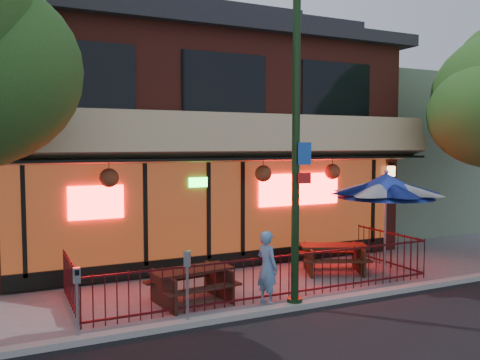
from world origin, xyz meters
The scene contains 12 objects.
ground centered at (0.00, 0.00, 0.00)m, with size 80.00×80.00×0.00m, color gray.
curb centered at (0.00, -0.50, 0.06)m, with size 80.00×0.25×0.12m, color #999993.
restaurant_building centered at (0.00, 7.11, 4.13)m, with size 12.96×9.49×8.05m.
neighbor_building centered at (9.00, 7.70, 3.00)m, with size 6.00×7.00×6.00m, color slate.
patio_fence centered at (0.00, 0.50, 0.63)m, with size 8.44×2.62×1.00m.
street_light centered at (0.00, -0.40, 3.15)m, with size 0.43×0.32×7.00m.
picnic_table_left centered at (-1.81, 0.83, 0.48)m, with size 1.87×1.53×0.73m.
picnic_table_right centered at (2.45, 1.64, 0.49)m, with size 2.12×1.91×0.74m.
patio_umbrella centered at (3.35, 0.70, 2.34)m, with size 2.40×2.40×2.74m.
pedestrian centered at (-0.41, 0.05, 0.79)m, with size 0.57×0.38×1.57m, color #5E8DBC.
parking_meter_near centered at (-2.38, -0.48, 0.96)m, with size 0.16×0.15×1.42m.
parking_meter_far centered at (-4.33, -0.40, 0.88)m, with size 0.12×0.10×1.29m.
Camera 1 is at (-5.46, -9.25, 3.38)m, focal length 38.00 mm.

